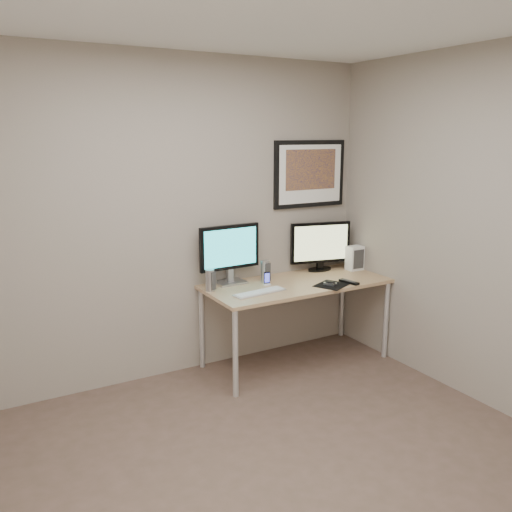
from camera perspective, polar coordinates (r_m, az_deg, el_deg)
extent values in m
plane|color=#4B3C2F|center=(3.44, 2.75, -22.31)|extent=(3.60, 3.60, 0.00)
plane|color=white|center=(2.89, 3.35, 25.19)|extent=(3.60, 3.60, 0.00)
plane|color=gray|center=(4.40, -9.09, 3.74)|extent=(3.60, 0.00, 3.60)
plane|color=gray|center=(4.14, 24.46, 2.20)|extent=(0.00, 3.40, 3.40)
cube|color=olive|center=(4.67, 4.29, -2.95)|extent=(1.60, 0.70, 0.03)
cylinder|color=silver|center=(4.17, -2.18, -10.22)|extent=(0.04, 0.04, 0.70)
cylinder|color=silver|center=(4.69, -5.74, -7.60)|extent=(0.04, 0.04, 0.70)
cylinder|color=silver|center=(5.01, 13.51, -6.56)|extent=(0.04, 0.04, 0.70)
cylinder|color=silver|center=(5.45, 9.05, -4.77)|extent=(0.04, 0.04, 0.70)
cube|color=black|center=(4.98, 5.66, 8.59)|extent=(0.75, 0.03, 0.60)
cube|color=white|center=(4.97, 5.78, 8.58)|extent=(0.67, 0.00, 0.52)
cube|color=orange|center=(4.96, 5.81, 9.04)|extent=(0.54, 0.00, 0.36)
cube|color=#ACACB1|center=(4.62, -2.75, -2.79)|extent=(0.26, 0.19, 0.02)
cube|color=#ACACB1|center=(4.60, -2.76, -2.02)|extent=(0.05, 0.04, 0.11)
cube|color=black|center=(4.55, -2.79, 0.93)|extent=(0.55, 0.06, 0.38)
cube|color=teal|center=(4.53, -2.68, 0.89)|extent=(0.49, 0.02, 0.32)
cube|color=black|center=(5.09, 6.72, -1.40)|extent=(0.27, 0.18, 0.02)
cube|color=black|center=(5.08, 6.73, -0.98)|extent=(0.06, 0.06, 0.06)
cube|color=black|center=(5.03, 6.79, 1.42)|extent=(0.57, 0.16, 0.38)
cube|color=tan|center=(5.02, 6.92, 1.38)|extent=(0.51, 0.12, 0.32)
cylinder|color=#ACACB1|center=(4.40, -4.86, -2.56)|extent=(0.09, 0.09, 0.18)
cylinder|color=#ACACB1|center=(4.64, 0.96, -1.62)|extent=(0.08, 0.08, 0.19)
cube|color=black|center=(4.56, 1.15, -2.37)|extent=(0.06, 0.06, 0.12)
cube|color=silver|center=(4.34, 0.39, -3.84)|extent=(0.46, 0.17, 0.02)
cube|color=black|center=(4.61, 7.96, -3.05)|extent=(0.33, 0.32, 0.00)
ellipsoid|color=black|center=(4.60, 7.81, -2.81)|extent=(0.09, 0.11, 0.03)
cube|color=black|center=(4.69, 9.77, -2.68)|extent=(0.08, 0.20, 0.02)
cube|color=silver|center=(5.14, 10.35, -0.21)|extent=(0.15, 0.11, 0.23)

